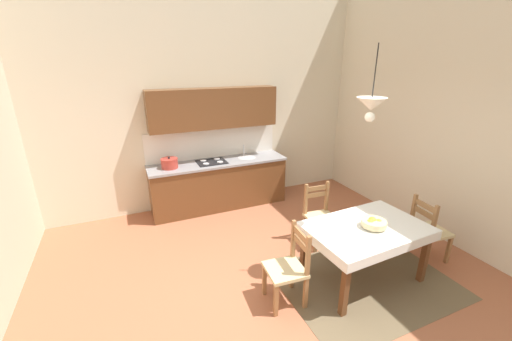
# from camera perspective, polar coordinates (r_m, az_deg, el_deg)

# --- Properties ---
(ground_plane) EXTENTS (6.39, 6.38, 0.10)m
(ground_plane) POSITION_cam_1_polar(r_m,az_deg,el_deg) (4.13, 4.42, -21.73)
(ground_plane) COLOR #A86042
(wall_back) EXTENTS (6.39, 0.12, 4.23)m
(wall_back) POSITION_cam_1_polar(r_m,az_deg,el_deg) (5.88, -8.92, 13.98)
(wall_back) COLOR beige
(wall_back) RESTS_ON ground_plane
(wall_right) EXTENTS (0.12, 6.38, 4.23)m
(wall_right) POSITION_cam_1_polar(r_m,az_deg,el_deg) (5.25, 35.52, 9.96)
(wall_right) COLOR beige
(wall_right) RESTS_ON ground_plane
(area_rug) EXTENTS (2.10, 1.60, 0.01)m
(area_rug) POSITION_cam_1_polar(r_m,az_deg,el_deg) (4.45, 19.31, -18.54)
(area_rug) COLOR brown
(area_rug) RESTS_ON ground_plane
(kitchen_cabinetry) EXTENTS (2.53, 0.63, 2.20)m
(kitchen_cabinetry) POSITION_cam_1_polar(r_m,az_deg,el_deg) (5.84, -7.03, 1.35)
(kitchen_cabinetry) COLOR brown
(kitchen_cabinetry) RESTS_ON ground_plane
(dining_table) EXTENTS (1.50, 1.02, 0.75)m
(dining_table) POSITION_cam_1_polar(r_m,az_deg,el_deg) (4.17, 19.36, -11.00)
(dining_table) COLOR brown
(dining_table) RESTS_ON ground_plane
(dining_chair_tv_side) EXTENTS (0.45, 0.45, 0.93)m
(dining_chair_tv_side) POSITION_cam_1_polar(r_m,az_deg,el_deg) (3.73, 5.91, -17.25)
(dining_chair_tv_side) COLOR #D1BC89
(dining_chair_tv_side) RESTS_ON ground_plane
(dining_chair_kitchen_side) EXTENTS (0.45, 0.45, 0.93)m
(dining_chair_kitchen_side) POSITION_cam_1_polar(r_m,az_deg,el_deg) (4.86, 11.56, -8.14)
(dining_chair_kitchen_side) COLOR #D1BC89
(dining_chair_kitchen_side) RESTS_ON ground_plane
(dining_chair_window_side) EXTENTS (0.47, 0.47, 0.93)m
(dining_chair_window_side) POSITION_cam_1_polar(r_m,az_deg,el_deg) (5.00, 28.85, -9.59)
(dining_chair_window_side) COLOR #D1BC89
(dining_chair_window_side) RESTS_ON ground_plane
(fruit_bowl) EXTENTS (0.30, 0.30, 0.12)m
(fruit_bowl) POSITION_cam_1_polar(r_m,az_deg,el_deg) (4.08, 20.63, -8.93)
(fruit_bowl) COLOR beige
(fruit_bowl) RESTS_ON dining_table
(pendant_lamp) EXTENTS (0.32, 0.32, 0.81)m
(pendant_lamp) POSITION_cam_1_polar(r_m,az_deg,el_deg) (3.64, 20.23, 11.12)
(pendant_lamp) COLOR black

